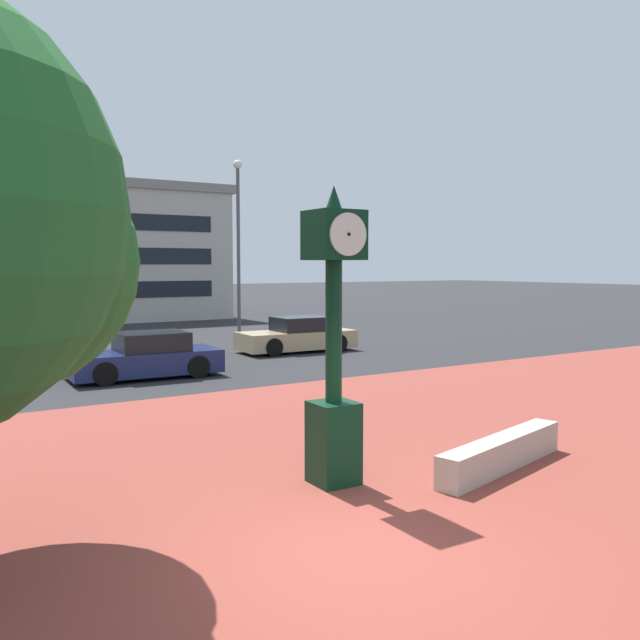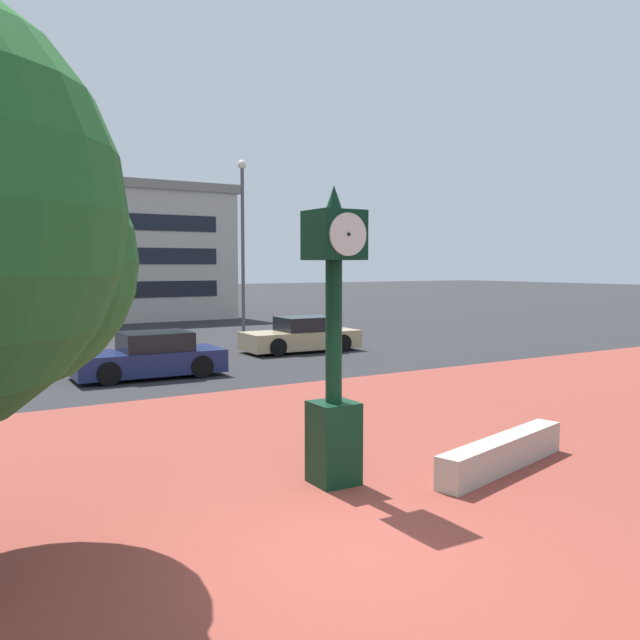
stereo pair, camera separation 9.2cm
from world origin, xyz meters
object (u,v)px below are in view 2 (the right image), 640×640
object	(u,v)px
street_clock	(334,346)
car_street_far	(302,336)
car_street_near	(150,357)
street_lamp_post	(243,233)

from	to	relation	value
street_clock	car_street_far	bearing A→B (deg)	62.63
street_clock	car_street_near	world-z (taller)	street_clock
street_lamp_post	car_street_far	bearing A→B (deg)	-80.95
car_street_far	street_lamp_post	world-z (taller)	street_lamp_post
street_clock	car_street_near	distance (m)	10.71
car_street_near	street_clock	bearing A→B (deg)	178.73
car_street_far	street_lamp_post	size ratio (longest dim) A/B	0.59
street_lamp_post	street_clock	bearing A→B (deg)	-111.55
street_clock	street_lamp_post	distance (m)	18.36
car_street_far	street_clock	bearing A→B (deg)	153.81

